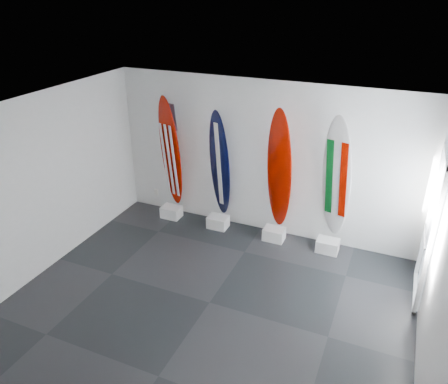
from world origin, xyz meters
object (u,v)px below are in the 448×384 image
at_px(surfboard_swiss, 279,170).
at_px(surfboard_italy, 337,179).
at_px(surfboard_usa, 171,153).
at_px(surfboard_navy, 220,165).

bearing_deg(surfboard_swiss, surfboard_italy, 17.95).
distance_m(surfboard_usa, surfboard_navy, 1.09).
distance_m(surfboard_usa, surfboard_swiss, 2.27).
bearing_deg(surfboard_swiss, surfboard_navy, -162.05).
height_order(surfboard_usa, surfboard_navy, surfboard_usa).
height_order(surfboard_usa, surfboard_swiss, surfboard_usa).
relative_size(surfboard_usa, surfboard_swiss, 1.00).
relative_size(surfboard_usa, surfboard_italy, 0.99).
bearing_deg(surfboard_usa, surfboard_swiss, 16.40).
bearing_deg(surfboard_usa, surfboard_italy, 16.40).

